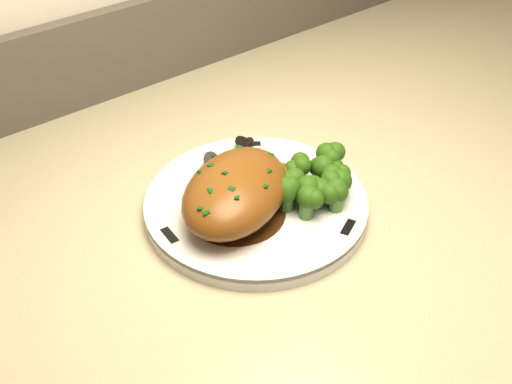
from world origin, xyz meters
TOP-DOWN VIEW (x-y plane):
  - counter at (-0.14, 1.67)m, footprint 2.21×0.73m
  - plate at (-0.63, 1.67)m, footprint 0.28×0.28m
  - rim_accent_0 at (-0.57, 1.75)m, footprint 0.03×0.02m
  - rim_accent_1 at (-0.73, 1.68)m, footprint 0.01×0.03m
  - rim_accent_2 at (-0.59, 1.58)m, footprint 0.03×0.02m
  - gravy_pool at (-0.66, 1.66)m, footprint 0.10×0.10m
  - chicken_breast at (-0.66, 1.66)m, footprint 0.18×0.15m
  - mushroom_pile at (-0.61, 1.73)m, footprint 0.08×0.06m
  - broccoli_florets at (-0.58, 1.63)m, footprint 0.10×0.08m

SIDE VIEW (x-z plane):
  - counter at x=-0.14m, z-range -0.06..1.02m
  - plate at x=-0.63m, z-range 0.95..0.97m
  - rim_accent_0 at x=-0.57m, z-range 0.97..0.97m
  - rim_accent_1 at x=-0.73m, z-range 0.97..0.97m
  - rim_accent_2 at x=-0.59m, z-range 0.97..0.97m
  - gravy_pool at x=-0.66m, z-range 0.97..0.97m
  - mushroom_pile at x=-0.61m, z-range 0.96..0.99m
  - broccoli_florets at x=-0.58m, z-range 0.97..1.01m
  - chicken_breast at x=-0.66m, z-range 0.97..1.03m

